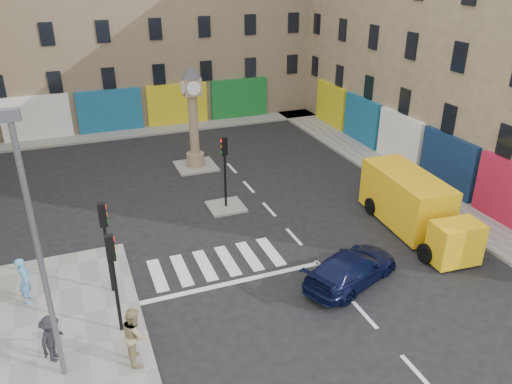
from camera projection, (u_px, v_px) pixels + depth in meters
ground at (337, 284)px, 19.70m from camera, size 120.00×120.00×0.00m
sidewalk_right at (380, 165)px, 30.97m from camera, size 2.60×30.00×0.15m
sidewalk_far at (141, 131)px, 37.11m from camera, size 32.00×2.40×0.15m
island_near at (226, 207)px, 25.78m from camera, size 1.80×1.80×0.12m
island_far at (196, 166)px, 30.85m from camera, size 2.40×2.40×0.12m
building_right at (484, 27)px, 29.69m from camera, size 10.00×30.00×16.00m
building_far at (118, 5)px, 38.46m from camera, size 32.00×10.00×17.00m
traffic_light_left_near at (113, 269)px, 16.04m from camera, size 0.28×0.22×3.70m
traffic_light_left_far at (105, 234)px, 18.07m from camera, size 0.28×0.22×3.70m
traffic_light_island at (225, 161)px, 24.71m from camera, size 0.28×0.22×3.70m
lamp_post at (37, 242)px, 13.32m from camera, size 0.50×0.25×8.30m
clock_pillar at (193, 111)px, 29.37m from camera, size 1.20×1.20×6.10m
navy_sedan at (351, 268)px, 19.58m from camera, size 4.89×3.46×1.31m
yellow_van at (414, 205)px, 23.24m from camera, size 2.77×7.10×2.53m
pedestrian_blue at (25, 280)px, 18.16m from camera, size 0.57×0.74×1.81m
pedestrian_tan at (135, 335)px, 15.41m from camera, size 0.76×0.96×1.95m
pedestrian_dark at (52, 338)px, 15.48m from camera, size 1.05×1.22×1.64m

